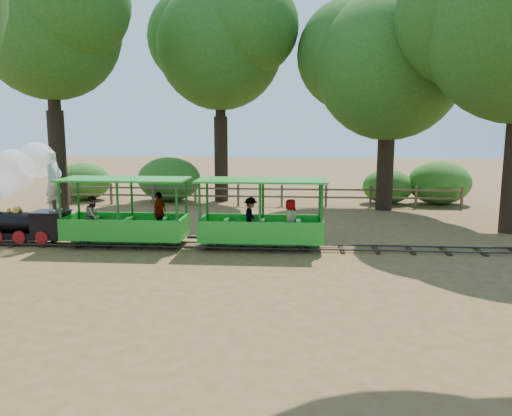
# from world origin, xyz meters

# --- Properties ---
(ground) EXTENTS (90.00, 90.00, 0.00)m
(ground) POSITION_xyz_m (0.00, 0.00, 0.00)
(ground) COLOR olive
(ground) RESTS_ON ground
(track) EXTENTS (22.00, 1.00, 0.10)m
(track) POSITION_xyz_m (0.00, 0.00, 0.07)
(track) COLOR #3F3D3A
(track) RESTS_ON ground
(locomotive) EXTENTS (2.81, 1.32, 3.23)m
(locomotive) POSITION_xyz_m (-6.80, 0.08, 1.82)
(locomotive) COLOR black
(locomotive) RESTS_ON ground
(carriage_front) EXTENTS (3.82, 1.56, 1.98)m
(carriage_front) POSITION_xyz_m (-3.52, -0.03, 0.82)
(carriage_front) COLOR green
(carriage_front) RESTS_ON track
(carriage_rear) EXTENTS (3.82, 1.56, 1.98)m
(carriage_rear) POSITION_xyz_m (0.65, -0.00, 0.81)
(carriage_rear) COLOR green
(carriage_rear) RESTS_ON track
(oak_nw) EXTENTS (7.30, 6.43, 10.53)m
(oak_nw) POSITION_xyz_m (-8.53, 6.08, 7.89)
(oak_nw) COLOR #2D2116
(oak_nw) RESTS_ON ground
(oak_nc) EXTENTS (7.37, 6.49, 10.27)m
(oak_nc) POSITION_xyz_m (-2.03, 9.58, 7.61)
(oak_nc) COLOR #2D2116
(oak_nc) RESTS_ON ground
(oak_ne) EXTENTS (7.79, 6.85, 9.25)m
(oak_ne) POSITION_xyz_m (5.47, 7.58, 6.45)
(oak_ne) COLOR #2D2116
(oak_ne) RESTS_ON ground
(fence) EXTENTS (18.10, 0.10, 1.00)m
(fence) POSITION_xyz_m (0.00, 8.00, 0.58)
(fence) COLOR brown
(fence) RESTS_ON ground
(shrub_west) EXTENTS (2.68, 2.06, 1.86)m
(shrub_west) POSITION_xyz_m (-8.87, 9.30, 0.93)
(shrub_west) COLOR #2D6B1E
(shrub_west) RESTS_ON ground
(shrub_mid_w) EXTENTS (3.10, 2.38, 2.14)m
(shrub_mid_w) POSITION_xyz_m (-4.54, 9.30, 1.07)
(shrub_mid_w) COLOR #2D6B1E
(shrub_mid_w) RESTS_ON ground
(shrub_mid_e) EXTENTS (2.36, 1.82, 1.63)m
(shrub_mid_e) POSITION_xyz_m (5.97, 9.30, 0.82)
(shrub_mid_e) COLOR #2D6B1E
(shrub_mid_e) RESTS_ON ground
(shrub_east) EXTENTS (2.94, 2.26, 2.04)m
(shrub_east) POSITION_xyz_m (8.35, 9.30, 1.02)
(shrub_east) COLOR #2D6B1E
(shrub_east) RESTS_ON ground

